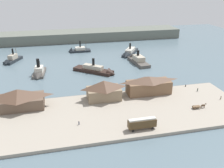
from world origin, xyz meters
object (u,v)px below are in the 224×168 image
Objects in this scene: mooring_post_center_east at (186,86)px; ferry_approaching_west at (98,71)px; ferry_mid_harbor at (137,60)px; pedestrian_near_west_shed at (221,98)px; ferry_near_quay at (12,60)px; ferry_shed_central_terminal at (19,98)px; ferry_approaching_east at (39,73)px; ferry_outer_harbor at (129,53)px; street_tram at (142,123)px; pedestrian_standing_center at (198,90)px; ferry_shed_customs_shed at (104,90)px; ferry_shed_east_terminal at (149,85)px; horse_cart at (199,106)px; pedestrian_by_tram at (79,123)px; ferry_moored_east at (77,50)px.

mooring_post_center_east is 48.91m from ferry_approaching_west.
pedestrian_near_west_shed is at bearing -73.55° from ferry_mid_harbor.
ferry_approaching_west is (50.45, -31.66, -0.18)m from ferry_near_quay.
ferry_shed_central_terminal is 0.85× the size of ferry_mid_harbor.
ferry_mid_harbor is at bearing 9.70° from ferry_approaching_east.
ferry_mid_harbor is (60.27, 10.31, 0.07)m from ferry_approaching_east.
ferry_approaching_west reaches higher than mooring_post_center_east.
ferry_approaching_east is 0.76× the size of ferry_outer_harbor.
street_tram is 5.90× the size of pedestrian_standing_center.
ferry_shed_central_terminal is at bearing -176.71° from mooring_post_center_east.
street_tram reaches higher than mooring_post_center_east.
ferry_shed_east_terminal is (20.93, 1.27, -0.26)m from ferry_shed_customs_shed.
ferry_outer_harbor is (-12.61, 68.60, -0.60)m from pedestrian_standing_center.
horse_cart is 21.96m from mooring_post_center_east.
street_tram is 0.43× the size of ferry_outer_harbor.
pedestrian_near_west_shed is (41.10, 14.27, -1.70)m from street_tram.
ferry_moored_east is at bearing 84.73° from pedestrian_by_tram.
ferry_moored_east is 0.68× the size of ferry_mid_harbor.
pedestrian_standing_center is at bearing -37.35° from ferry_near_quay.
ferry_shed_central_terminal is at bearing 140.51° from pedestrian_by_tram.
pedestrian_by_tram is 0.09× the size of ferry_near_quay.
ferry_shed_customs_shed reaches higher than ferry_shed_east_terminal.
ferry_shed_customs_shed is 9.01× the size of pedestrian_near_west_shed.
mooring_post_center_east is at bearing -26.32° from ferry_approaching_east.
ferry_outer_harbor is 0.99× the size of ferry_mid_harbor.
pedestrian_by_tram is (-33.71, -19.56, -3.40)m from ferry_shed_east_terminal.
ferry_near_quay reaches higher than ferry_approaching_west.
ferry_near_quay is at bearing 179.54° from ferry_outer_harbor.
pedestrian_by_tram reaches higher than mooring_post_center_east.
horse_cart is at bearing -159.16° from pedestrian_near_west_shed.
ferry_near_quay is at bearing 134.37° from horse_cart.
ferry_approaching_west reaches higher than ferry_outer_harbor.
ferry_shed_central_terminal is 39.69m from ferry_approaching_east.
pedestrian_standing_center is 55.07m from ferry_approaching_west.
pedestrian_standing_center is at bearing 60.78° from horse_cart.
ferry_approaching_east is at bearing 81.49° from ferry_shed_central_terminal.
ferry_outer_harbor is at bearing 76.00° from street_tram.
ferry_shed_customs_shed reaches higher than ferry_approaching_east.
ferry_shed_central_terminal reaches higher than ferry_approaching_east.
ferry_approaching_east is (-28.95, 38.94, -3.98)m from ferry_shed_customs_shed.
horse_cart is at bearing -86.35° from ferry_mid_harbor.
ferry_shed_customs_shed is at bearing -87.58° from ferry_moored_east.
mooring_post_center_east is at bearing 75.02° from horse_cart.
ferry_shed_east_terminal is 39.12m from pedestrian_by_tram.
ferry_approaching_east reaches higher than horse_cart.
ferry_moored_east is (-3.49, 82.57, -4.36)m from ferry_shed_customs_shed.
ferry_shed_customs_shed is (34.80, 0.15, 0.23)m from ferry_shed_central_terminal.
ferry_near_quay is at bearing 144.42° from mooring_post_center_east.
ferry_approaching_west is at bearing 140.18° from mooring_post_center_east.
ferry_shed_customs_shed reaches higher than ferry_outer_harbor.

